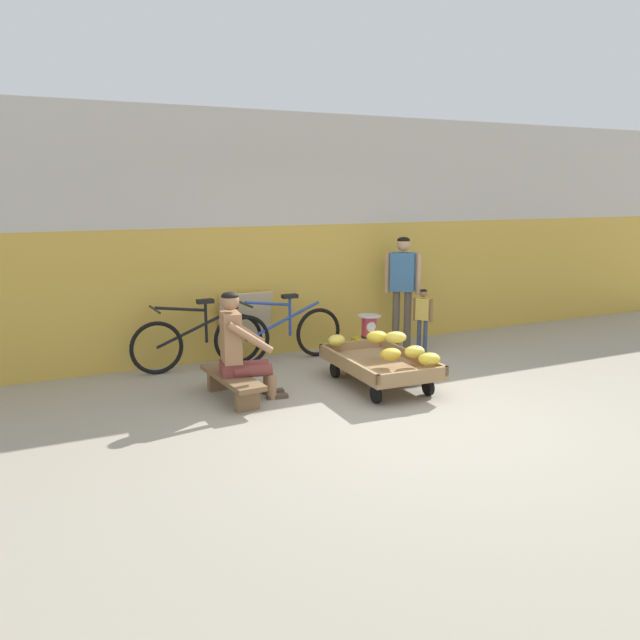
{
  "coord_description": "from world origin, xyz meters",
  "views": [
    {
      "loc": [
        -3.33,
        -4.91,
        2.16
      ],
      "look_at": [
        -0.23,
        1.37,
        0.75
      ],
      "focal_mm": 36.58,
      "sensor_mm": 36.0,
      "label": 1
    }
  ],
  "objects": [
    {
      "name": "ground_plane",
      "position": [
        0.0,
        0.0,
        0.0
      ],
      "size": [
        80.0,
        80.0,
        0.0
      ],
      "primitive_type": "plane",
      "color": "gray"
    },
    {
      "name": "back_wall",
      "position": [
        0.0,
        3.07,
        1.56
      ],
      "size": [
        16.0,
        0.3,
        3.12
      ],
      "color": "gold",
      "rests_on": "ground"
    },
    {
      "name": "banana_cart",
      "position": [
        0.36,
        1.07,
        0.24
      ],
      "size": [
        0.91,
        1.48,
        0.36
      ],
      "color": "#99754C",
      "rests_on": "ground"
    },
    {
      "name": "banana_pile",
      "position": [
        0.43,
        0.98,
        0.47
      ],
      "size": [
        0.79,
        1.42,
        0.26
      ],
      "color": "gold",
      "rests_on": "banana_cart"
    },
    {
      "name": "low_bench",
      "position": [
        -1.27,
        1.33,
        0.2
      ],
      "size": [
        0.37,
        1.12,
        0.27
      ],
      "color": "brown",
      "rests_on": "ground"
    },
    {
      "name": "vendor_seated",
      "position": [
        -1.18,
        1.31,
        0.57
      ],
      "size": [
        0.71,
        0.54,
        1.14
      ],
      "color": "#9E704C",
      "rests_on": "ground"
    },
    {
      "name": "plastic_crate",
      "position": [
        0.81,
        2.07,
        0.15
      ],
      "size": [
        0.36,
        0.28,
        0.3
      ],
      "color": "gold",
      "rests_on": "ground"
    },
    {
      "name": "weighing_scale",
      "position": [
        0.81,
        2.06,
        0.45
      ],
      "size": [
        0.3,
        0.3,
        0.29
      ],
      "color": "#28282D",
      "rests_on": "plastic_crate"
    },
    {
      "name": "bicycle_near_left",
      "position": [
        -1.25,
        2.65,
        0.35
      ],
      "size": [
        1.66,
        0.48,
        0.86
      ],
      "color": "black",
      "rests_on": "ground"
    },
    {
      "name": "bicycle_far_left",
      "position": [
        -0.18,
        2.54,
        0.35
      ],
      "size": [
        1.66,
        0.48,
        0.86
      ],
      "color": "black",
      "rests_on": "ground"
    },
    {
      "name": "sign_board",
      "position": [
        -0.57,
        2.88,
        0.43
      ],
      "size": [
        0.7,
        0.25,
        0.88
      ],
      "color": "#C6B289",
      "rests_on": "ground"
    },
    {
      "name": "customer_adult",
      "position": [
        1.55,
        2.45,
        0.95
      ],
      "size": [
        0.38,
        0.36,
        1.53
      ],
      "color": "brown",
      "rests_on": "ground"
    },
    {
      "name": "customer_child",
      "position": [
        1.69,
        2.15,
        0.53
      ],
      "size": [
        0.19,
        0.23,
        0.86
      ],
      "color": "#38425B",
      "rests_on": "ground"
    },
    {
      "name": "shopping_bag",
      "position": [
        0.99,
        1.52,
        0.12
      ],
      "size": [
        0.18,
        0.12,
        0.24
      ],
      "primitive_type": "cube",
      "color": "#D13D4C",
      "rests_on": "ground"
    }
  ]
}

